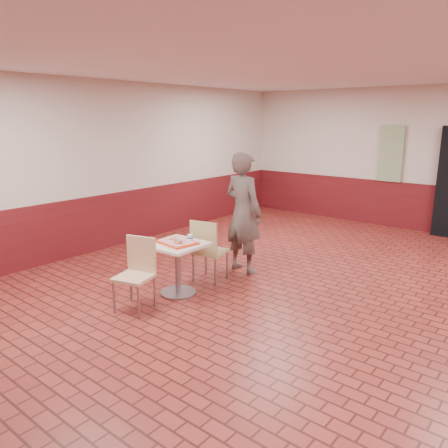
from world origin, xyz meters
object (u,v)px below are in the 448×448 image
Objects in this scene: chair_main_back at (208,248)px; long_john_donut at (178,241)px; customer at (243,213)px; main_table at (178,260)px; paper_cup at (190,238)px; serving_tray at (177,242)px; chair_main_front at (137,270)px; ring_donut at (173,238)px.

chair_main_back is 5.60× the size of long_john_donut.
customer is at bearing -110.12° from chair_main_back.
main_table is 7.80× the size of paper_cup.
chair_main_back is 0.70m from long_john_donut.
chair_main_back is 0.63m from serving_tray.
chair_main_front is (-0.07, -0.64, 0.02)m from main_table.
customer reaches higher than serving_tray.
paper_cup is (0.06, 0.16, 0.02)m from long_john_donut.
main_table is at bearing -143.81° from paper_cup.
ring_donut is at bearing -163.91° from paper_cup.
serving_tray is at bearing 67.70° from chair_main_front.
chair_main_back reaches higher than chair_main_front.
serving_tray is at bearing -15.01° from ring_donut.
chair_main_back is at bearing 88.65° from main_table.
ring_donut is 1.03× the size of paper_cup.
ring_donut is (-0.13, -0.56, 0.24)m from chair_main_back.
chair_main_front reaches higher than serving_tray.
long_john_donut is (0.08, -0.06, 0.29)m from main_table.
customer is (0.10, 0.71, 0.42)m from chair_main_back.
main_table is 0.60m from chair_main_back.
chair_main_back is 0.58m from paper_cup.
main_table is 0.79× the size of chair_main_front.
chair_main_front is at bearing 74.17° from chair_main_back.
chair_main_back reaches higher than long_john_donut.
serving_tray is at bearing 0.00° from main_table.
chair_main_front reaches higher than long_john_donut.
paper_cup is (0.13, -0.49, 0.28)m from chair_main_back.
paper_cup is at bearing 96.83° from customer.
chair_main_back is at bearing 104.78° from paper_cup.
chair_main_back is 0.50× the size of customer.
serving_tray is 0.19m from paper_cup.
ring_donut is at bearing 65.30° from chair_main_back.
paper_cup is (0.14, 0.10, 0.31)m from main_table.
chair_main_front is 9.88× the size of paper_cup.
chair_main_back is (0.08, 1.23, 0.01)m from chair_main_front.
serving_tray is 0.12m from ring_donut.
chair_main_front is at bearing -106.06° from paper_cup.
ring_donut is at bearing 164.99° from serving_tray.
serving_tray is at bearing -143.81° from paper_cup.
serving_tray is 5.23× the size of ring_donut.
paper_cup reaches higher than ring_donut.
paper_cup is at bearing 92.87° from chair_main_back.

